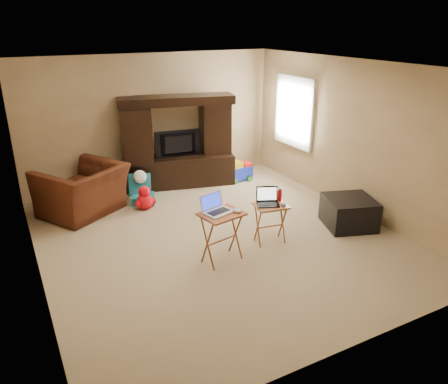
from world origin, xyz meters
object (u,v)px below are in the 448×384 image
laptop_right (268,197)px  mouse_left (237,210)px  recliner (83,190)px  mouse_right (284,205)px  water_bottle (280,195)px  tray_table_right (270,224)px  push_toy (238,171)px  television (179,144)px  plush_toy (145,197)px  child_rocker (143,189)px  ottoman (349,212)px  tray_table_left (222,237)px  laptop_left (219,204)px  entertainment_center (178,142)px

laptop_right → mouse_left: laptop_right is taller
recliner → laptop_right: 3.18m
mouse_right → water_bottle: size_ratio=0.66×
tray_table_right → push_toy: bearing=79.1°
tray_table_right → laptop_right: (-0.04, 0.02, 0.42)m
television → plush_toy: 1.39m
push_toy → child_rocker: bearing=180.0°
push_toy → mouse_right: (-0.78, -2.65, 0.41)m
tray_table_right → water_bottle: size_ratio=3.25×
television → recliner: (-1.93, -0.46, -0.43)m
ottoman → laptop_right: (-1.44, 0.14, 0.48)m
tray_table_left → laptop_left: (-0.03, 0.03, 0.47)m
recliner → water_bottle: 3.30m
mouse_right → water_bottle: 0.22m
recliner → ottoman: bearing=114.0°
water_bottle → entertainment_center: bearing=99.5°
television → child_rocker: bearing=35.5°
laptop_right → water_bottle: bearing=37.7°
push_toy → laptop_right: bearing=-117.0°
recliner → plush_toy: bearing=130.3°
plush_toy → laptop_right: laptop_right is taller
laptop_left → television: bearing=61.7°
plush_toy → ottoman: ottoman is taller
mouse_right → water_bottle: (0.07, 0.20, 0.07)m
entertainment_center → push_toy: (1.17, -0.31, -0.67)m
push_toy → recliner: bearing=177.4°
plush_toy → laptop_right: size_ratio=1.38×
child_rocker → water_bottle: bearing=-37.1°
television → mouse_left: (-0.42, -3.01, -0.11)m
recliner → ottoman: size_ratio=1.74×
laptop_left → laptop_right: size_ratio=1.19×
plush_toy → recliner: bearing=161.9°
laptop_left → water_bottle: size_ratio=2.02×
tray_table_right → laptop_right: laptop_right is taller
laptop_left → laptop_right: 0.88m
television → laptop_right: 2.79m
water_bottle → ottoman: bearing=-9.6°
recliner → mouse_left: (1.52, -2.55, 0.32)m
child_rocker → mouse_left: bearing=-57.6°
water_bottle → mouse_right: bearing=-109.0°
plush_toy → mouse_left: bearing=-76.0°
mouse_right → plush_toy: bearing=122.6°
recliner → water_bottle: (2.40, -2.25, 0.27)m
tray_table_right → water_bottle: bearing=30.7°
recliner → mouse_left: size_ratio=8.80×
plush_toy → mouse_left: size_ratio=2.99×
mouse_left → entertainment_center: bearing=82.2°
laptop_left → mouse_right: bearing=-16.4°
ottoman → tray_table_left: size_ratio=1.02×
tray_table_left → tray_table_right: 0.88m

